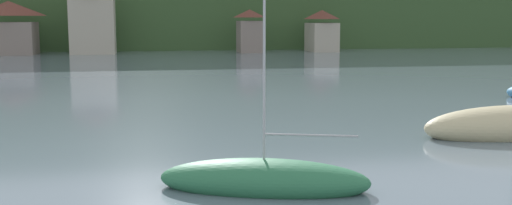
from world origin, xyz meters
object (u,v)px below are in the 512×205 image
shore_building_west (10,28)px  shore_building_eastcentral (322,31)px  shore_building_westcentral (93,18)px  shore_building_central (250,32)px  sailboat_mid_0 (264,180)px

shore_building_west → shore_building_eastcentral: 41.81m
shore_building_west → shore_building_westcentral: (10.45, -0.24, 1.29)m
shore_building_central → shore_building_eastcentral: shore_building_central is taller
shore_building_westcentral → sailboat_mid_0: size_ratio=1.05×
shore_building_westcentral → shore_building_west: bearing=178.7°
shore_building_central → shore_building_eastcentral: (10.45, 0.58, -0.02)m
shore_building_westcentral → shore_building_central: 20.98m
shore_building_westcentral → shore_building_eastcentral: 31.41m
shore_building_central → shore_building_westcentral: bearing=179.2°
shore_building_central → sailboat_mid_0: bearing=-99.2°
shore_building_west → shore_building_central: shore_building_west is taller
shore_building_westcentral → sailboat_mid_0: 67.29m
shore_building_west → sailboat_mid_0: size_ratio=0.75×
shore_building_central → sailboat_mid_0: sailboat_mid_0 is taller
shore_building_westcentral → shore_building_central: shore_building_westcentral is taller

